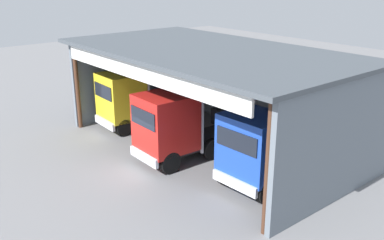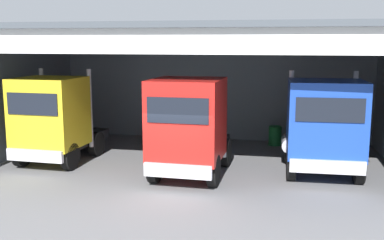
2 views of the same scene
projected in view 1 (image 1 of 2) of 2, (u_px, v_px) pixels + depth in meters
name	position (u px, v px, depth m)	size (l,w,h in m)	color
ground_plane	(147.00, 167.00, 21.07)	(80.00, 80.00, 0.00)	slate
workshop_shed	(223.00, 78.00, 22.87)	(15.77, 8.79, 5.36)	slate
truck_yellow_yard_outside	(125.00, 100.00, 25.72)	(2.57, 4.72, 3.67)	yellow
truck_red_center_left_bay	(171.00, 127.00, 21.16)	(2.54, 5.40, 3.51)	red
truck_blue_left_bay	(259.00, 150.00, 18.55)	(2.79, 4.87, 3.69)	#1E47B7
oil_drum	(291.00, 141.00, 23.08)	(0.58, 0.58, 0.89)	#197233
tool_cart	(219.00, 116.00, 26.84)	(0.90, 0.60, 1.00)	black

